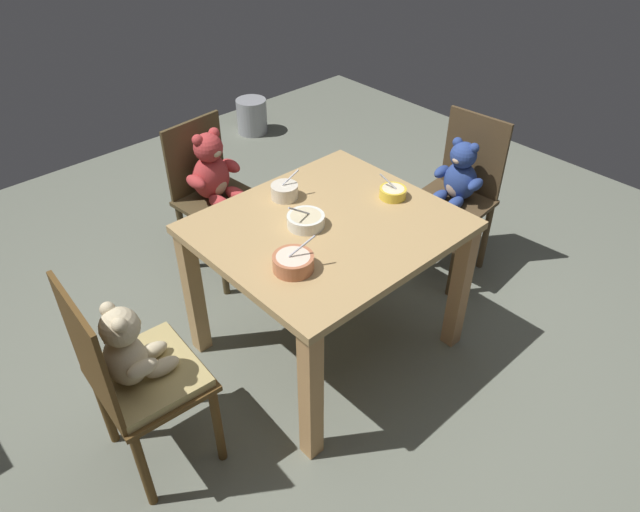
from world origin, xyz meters
name	(u,v)px	position (x,y,z in m)	size (l,w,h in m)	color
ground_plane	(327,346)	(0.00, 0.00, -0.02)	(5.20, 5.20, 0.04)	slate
dining_table	(328,246)	(0.00, 0.00, 0.59)	(1.02, 0.90, 0.71)	tan
teddy_chair_near_left	(134,366)	(-0.93, 0.01, 0.53)	(0.39, 0.44, 0.90)	#533818
teddy_chair_near_right	(458,185)	(0.94, 0.00, 0.52)	(0.42, 0.41, 0.87)	#4B3923
teddy_chair_far_center	(213,181)	(0.00, 0.88, 0.54)	(0.43, 0.43, 0.84)	#493B23
porridge_bowl_white_center	(306,220)	(-0.08, 0.05, 0.74)	(0.17, 0.16, 0.13)	silver
porridge_bowl_cream_far_center	(285,191)	(0.00, 0.28, 0.74)	(0.13, 0.12, 0.12)	beige
porridge_bowl_yellow_near_right	(393,193)	(0.36, -0.04, 0.73)	(0.12, 0.13, 0.11)	yellow
porridge_bowl_terracotta_near_left	(293,262)	(-0.31, -0.13, 0.74)	(0.16, 0.16, 0.14)	#BD6E4A
metal_pail	(252,116)	(1.19, 2.15, 0.14)	(0.24, 0.24, 0.27)	#93969B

